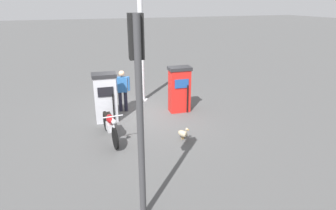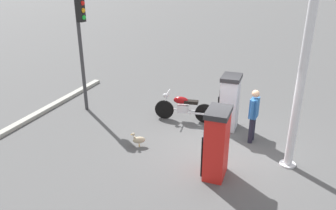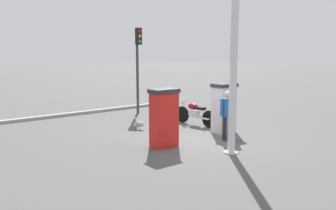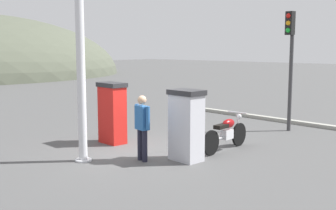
# 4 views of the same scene
# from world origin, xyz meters

# --- Properties ---
(ground_plane) EXTENTS (120.00, 120.00, 0.00)m
(ground_plane) POSITION_xyz_m (0.00, 0.00, 0.00)
(ground_plane) COLOR #4C4C4C
(fuel_pump_near) EXTENTS (0.64, 0.84, 1.69)m
(fuel_pump_near) POSITION_xyz_m (0.06, -1.36, 0.86)
(fuel_pump_near) COLOR silver
(fuel_pump_near) RESTS_ON ground
(fuel_pump_far) EXTENTS (0.60, 0.85, 1.70)m
(fuel_pump_far) POSITION_xyz_m (0.06, 1.36, 0.86)
(fuel_pump_far) COLOR red
(fuel_pump_far) RESTS_ON ground
(motorcycle_near_pump) EXTENTS (1.98, 0.56, 0.96)m
(motorcycle_near_pump) POSITION_xyz_m (1.53, -1.47, 0.47)
(motorcycle_near_pump) COLOR black
(motorcycle_near_pump) RESTS_ON ground
(attendant_person) EXTENTS (0.27, 0.58, 1.56)m
(attendant_person) POSITION_xyz_m (-0.68, -0.63, 0.88)
(attendant_person) COLOR #1E1E2D
(attendant_person) RESTS_ON ground
(wandering_duck) EXTENTS (0.41, 0.31, 0.43)m
(wandering_duck) POSITION_xyz_m (2.31, 0.56, 0.21)
(wandering_duck) COLOR tan
(wandering_duck) RESTS_ON ground
(roadside_traffic_light) EXTENTS (0.39, 0.26, 3.77)m
(roadside_traffic_light) POSITION_xyz_m (4.99, -1.42, 2.57)
(roadside_traffic_light) COLOR #38383A
(roadside_traffic_light) RESTS_ON ground
(canopy_support_pole) EXTENTS (0.40, 0.40, 4.57)m
(canopy_support_pole) POSITION_xyz_m (-1.64, 0.40, 2.21)
(canopy_support_pole) COLOR silver
(canopy_support_pole) RESTS_ON ground
(road_edge_kerb) EXTENTS (0.75, 8.61, 0.12)m
(road_edge_kerb) POSITION_xyz_m (6.41, 0.00, 0.06)
(road_edge_kerb) COLOR #9E9E93
(road_edge_kerb) RESTS_ON ground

